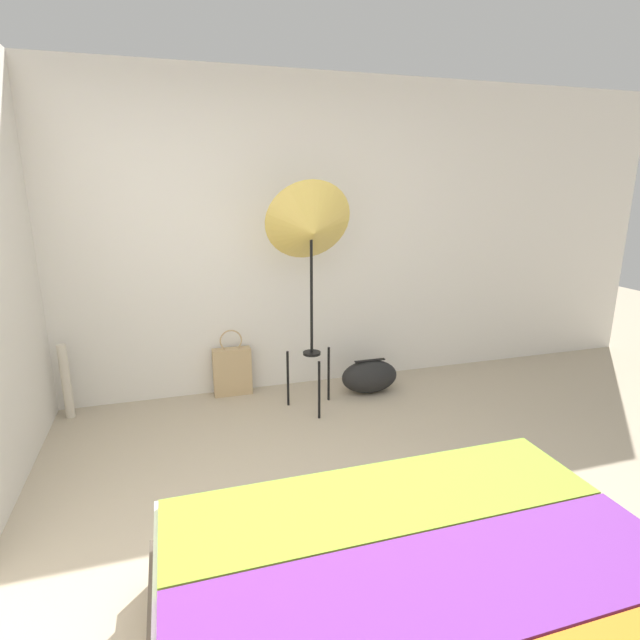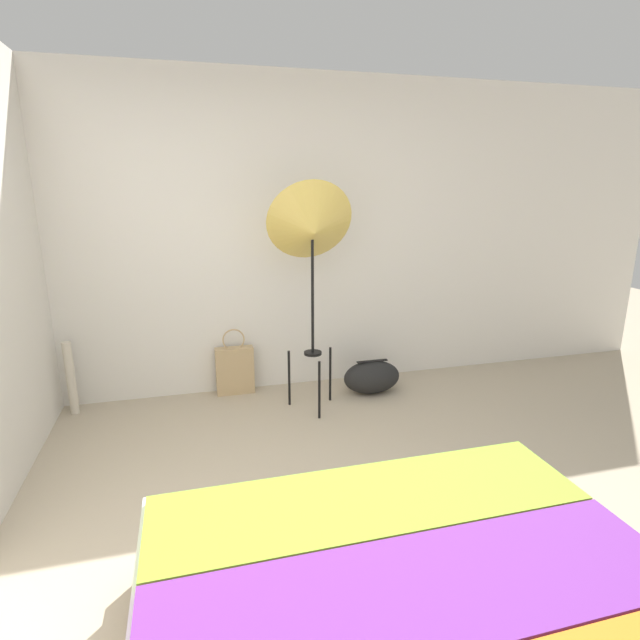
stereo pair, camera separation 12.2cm
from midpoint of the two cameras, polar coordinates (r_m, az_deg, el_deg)
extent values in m
plane|color=tan|center=(2.62, 0.68, -26.01)|extent=(14.00, 14.00, 0.00)
cube|color=silver|center=(4.18, -7.62, 9.17)|extent=(8.00, 0.05, 2.60)
cube|color=#702D8E|center=(1.88, 13.74, -27.98)|extent=(1.80, 0.49, 0.04)
cube|color=#84B72D|center=(2.23, 7.26, -19.83)|extent=(1.80, 0.49, 0.04)
cylinder|color=black|center=(3.80, 0.85, -8.02)|extent=(0.02, 0.02, 0.46)
cylinder|color=black|center=(4.03, -2.68, -6.66)|extent=(0.02, 0.02, 0.46)
cylinder|color=black|center=(4.11, 2.03, -6.20)|extent=(0.02, 0.02, 0.46)
cylinder|color=black|center=(3.90, 0.06, -3.80)|extent=(0.14, 0.14, 0.02)
cylinder|color=black|center=(3.77, 0.07, 3.21)|extent=(0.02, 0.02, 0.97)
cone|color=#D1B251|center=(3.70, 0.07, 10.60)|extent=(0.65, 0.45, 0.67)
cube|color=tan|center=(4.31, -8.89, -5.73)|extent=(0.32, 0.10, 0.41)
torus|color=tan|center=(4.22, -9.04, -2.24)|extent=(0.19, 0.01, 0.19)
ellipsoid|color=black|center=(4.32, 6.74, -6.50)|extent=(0.49, 0.28, 0.28)
cube|color=black|center=(4.27, 6.80, -4.68)|extent=(0.27, 0.04, 0.01)
cylinder|color=beige|center=(4.28, -25.87, -6.01)|extent=(0.07, 0.07, 0.58)
camera|label=1|loc=(0.06, -89.03, 0.26)|focal=28.00mm
camera|label=2|loc=(0.06, 90.97, -0.26)|focal=28.00mm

